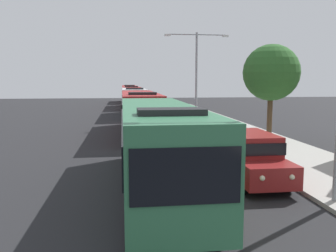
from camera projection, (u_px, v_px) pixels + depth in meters
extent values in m
cube|color=#33724C|center=(158.00, 144.00, 12.63)|extent=(2.50, 10.98, 2.70)
cube|color=black|center=(193.00, 133.00, 12.75)|extent=(0.04, 10.11, 1.00)
cube|color=black|center=(122.00, 135.00, 12.43)|extent=(0.04, 10.11, 1.00)
cube|color=black|center=(186.00, 176.00, 7.17)|extent=(2.30, 0.04, 1.20)
cube|color=orange|center=(193.00, 164.00, 12.90)|extent=(0.03, 10.44, 0.36)
cube|color=black|center=(171.00, 112.00, 9.21)|extent=(1.75, 0.90, 0.16)
cylinder|color=black|center=(212.00, 208.00, 9.58)|extent=(0.28, 1.00, 1.00)
cylinder|color=black|center=(130.00, 212.00, 9.30)|extent=(0.28, 1.00, 1.00)
cylinder|color=black|center=(176.00, 158.00, 15.90)|extent=(0.28, 1.00, 1.00)
cylinder|color=black|center=(127.00, 159.00, 15.62)|extent=(0.28, 1.00, 1.00)
cube|color=maroon|center=(140.00, 111.00, 26.07)|extent=(2.50, 12.25, 2.70)
cube|color=black|center=(157.00, 106.00, 26.19)|extent=(0.04, 11.27, 1.00)
cube|color=black|center=(122.00, 107.00, 25.86)|extent=(0.04, 11.27, 1.00)
cube|color=black|center=(145.00, 115.00, 19.99)|extent=(2.30, 0.04, 1.20)
cube|color=navy|center=(157.00, 122.00, 26.33)|extent=(0.03, 11.64, 0.36)
cube|color=black|center=(142.00, 93.00, 22.27)|extent=(1.75, 0.90, 0.16)
cylinder|color=black|center=(160.00, 135.00, 22.63)|extent=(0.28, 1.00, 1.00)
cylinder|color=black|center=(125.00, 135.00, 22.35)|extent=(0.28, 1.00, 1.00)
cylinder|color=black|center=(151.00, 122.00, 29.68)|extent=(0.28, 1.00, 1.00)
cylinder|color=black|center=(125.00, 122.00, 29.40)|extent=(0.28, 1.00, 1.00)
cube|color=silver|center=(134.00, 101.00, 39.24)|extent=(2.50, 10.72, 2.70)
cube|color=black|center=(145.00, 98.00, 39.36)|extent=(0.04, 9.87, 1.00)
cube|color=black|center=(122.00, 98.00, 39.04)|extent=(0.04, 9.87, 1.00)
cube|color=black|center=(136.00, 101.00, 33.91)|extent=(2.30, 0.04, 1.20)
cube|color=navy|center=(145.00, 108.00, 39.51)|extent=(0.03, 10.19, 0.36)
cube|color=black|center=(135.00, 89.00, 35.90)|extent=(1.75, 0.90, 0.16)
cylinder|color=black|center=(146.00, 114.00, 36.26)|extent=(0.28, 1.00, 1.00)
cylinder|color=black|center=(124.00, 115.00, 35.98)|extent=(0.28, 1.00, 1.00)
cylinder|color=black|center=(142.00, 109.00, 42.43)|extent=(0.28, 1.00, 1.00)
cylinder|color=black|center=(124.00, 110.00, 42.16)|extent=(0.28, 1.00, 1.00)
cube|color=maroon|center=(131.00, 96.00, 51.65)|extent=(2.50, 11.24, 2.70)
cube|color=black|center=(140.00, 94.00, 51.77)|extent=(0.04, 10.34, 1.00)
cube|color=black|center=(122.00, 94.00, 51.45)|extent=(0.04, 10.34, 1.00)
cube|color=black|center=(132.00, 96.00, 46.06)|extent=(2.30, 0.04, 1.20)
cube|color=black|center=(140.00, 101.00, 51.92)|extent=(0.03, 10.68, 0.36)
cube|color=black|center=(131.00, 87.00, 48.15)|extent=(1.75, 0.90, 0.16)
cylinder|color=black|center=(140.00, 106.00, 48.51)|extent=(0.28, 1.00, 1.00)
cylinder|color=black|center=(124.00, 106.00, 48.24)|extent=(0.28, 1.00, 1.00)
cylinder|color=black|center=(138.00, 103.00, 54.99)|extent=(0.28, 1.00, 1.00)
cylinder|color=black|center=(123.00, 103.00, 54.71)|extent=(0.28, 1.00, 1.00)
cube|color=maroon|center=(129.00, 93.00, 64.31)|extent=(2.50, 10.63, 2.70)
cube|color=black|center=(136.00, 91.00, 64.42)|extent=(0.04, 9.78, 1.00)
cube|color=black|center=(122.00, 91.00, 64.10)|extent=(0.04, 9.78, 1.00)
cube|color=black|center=(130.00, 92.00, 59.02)|extent=(2.30, 0.04, 1.20)
cube|color=orange|center=(136.00, 97.00, 64.57)|extent=(0.03, 10.10, 0.36)
cube|color=black|center=(129.00, 85.00, 60.99)|extent=(1.75, 0.90, 0.16)
cylinder|color=black|center=(136.00, 101.00, 61.36)|extent=(0.28, 1.00, 1.00)
cylinder|color=black|center=(123.00, 101.00, 61.08)|extent=(0.28, 1.00, 1.00)
cylinder|color=black|center=(135.00, 99.00, 67.47)|extent=(0.28, 1.00, 1.00)
cylinder|color=black|center=(123.00, 99.00, 67.19)|extent=(0.28, 1.00, 1.00)
cube|color=maroon|center=(250.00, 163.00, 13.90)|extent=(1.84, 4.82, 0.80)
cube|color=maroon|center=(250.00, 143.00, 13.95)|extent=(1.62, 2.80, 0.80)
cube|color=black|center=(250.00, 143.00, 13.95)|extent=(1.66, 2.89, 0.44)
sphere|color=#F9EFCC|center=(262.00, 178.00, 11.43)|extent=(0.18, 0.18, 0.18)
sphere|color=#F9EFCC|center=(292.00, 177.00, 11.56)|extent=(0.18, 0.18, 0.18)
cylinder|color=black|center=(243.00, 184.00, 12.37)|extent=(0.22, 0.70, 0.70)
cylinder|color=black|center=(287.00, 182.00, 12.58)|extent=(0.22, 0.70, 0.70)
cylinder|color=black|center=(220.00, 164.00, 15.31)|extent=(0.22, 0.70, 0.70)
cylinder|color=black|center=(256.00, 163.00, 15.52)|extent=(0.22, 0.70, 0.70)
cylinder|color=gray|center=(196.00, 78.00, 31.92)|extent=(0.20, 0.20, 8.04)
cylinder|color=gray|center=(182.00, 34.00, 31.27)|extent=(2.62, 0.10, 0.10)
cube|color=silver|center=(168.00, 35.00, 31.12)|extent=(0.56, 0.28, 0.16)
cylinder|color=gray|center=(211.00, 35.00, 31.60)|extent=(2.62, 0.10, 0.10)
cube|color=silver|center=(225.00, 36.00, 31.78)|extent=(0.56, 0.28, 0.16)
cylinder|color=#4C3823|center=(270.00, 118.00, 22.18)|extent=(0.32, 0.32, 2.88)
sphere|color=#2D6028|center=(271.00, 73.00, 21.82)|extent=(3.47, 3.47, 3.47)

